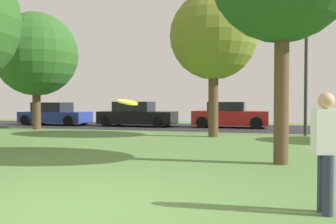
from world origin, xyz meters
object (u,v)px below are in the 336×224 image
oak_tree_left (214,36)px  parked_car_black (137,115)px  oak_tree_right (36,54)px  person_catcher (326,148)px  parked_car_blue (55,115)px  street_lamp_post (306,83)px  frisbee_disc (128,102)px  parked_car_red (230,116)px

oak_tree_left → parked_car_black: bearing=135.5°
oak_tree_left → oak_tree_right: bearing=170.2°
person_catcher → oak_tree_right: bearing=-58.3°
oak_tree_left → parked_car_blue: 12.22m
person_catcher → street_lamp_post: size_ratio=0.35×
parked_car_black → oak_tree_left: bearing=-44.5°
oak_tree_left → parked_car_black: (-5.25, 5.16, -3.48)m
parked_car_blue → oak_tree_right: bearing=-72.6°
person_catcher → street_lamp_post: 11.72m
frisbee_disc → person_catcher: bearing=15.0°
oak_tree_right → parked_car_blue: oak_tree_right is taller
parked_car_black → parked_car_red: bearing=4.1°
person_catcher → street_lamp_post: (0.76, 11.61, 1.38)m
person_catcher → parked_car_black: person_catcher is taller
street_lamp_post → oak_tree_left: bearing=-158.2°
oak_tree_left → person_catcher: size_ratio=3.76×
oak_tree_left → frisbee_disc: 11.13m
oak_tree_left → street_lamp_post: bearing=21.8°
oak_tree_right → street_lamp_post: size_ratio=1.35×
oak_tree_left → parked_car_blue: oak_tree_left is taller
frisbee_disc → street_lamp_post: 12.73m
person_catcher → street_lamp_post: bearing=-108.7°
parked_car_blue → street_lamp_post: size_ratio=0.93×
oak_tree_right → oak_tree_left: oak_tree_right is taller
oak_tree_left → person_catcher: 11.05m
oak_tree_right → parked_car_red: size_ratio=1.48×
oak_tree_right → parked_car_black: bearing=39.3°
parked_car_black → street_lamp_post: size_ratio=0.99×
oak_tree_right → frisbee_disc: bearing=-51.2°
oak_tree_left → parked_car_blue: size_ratio=1.43×
parked_car_red → parked_car_blue: bearing=-177.1°
parked_car_red → oak_tree_right: bearing=-158.0°
oak_tree_left → person_catcher: (2.96, -10.13, -3.27)m
frisbee_disc → parked_car_black: frisbee_disc is taller
parked_car_black → parked_car_blue: bearing=-178.2°
person_catcher → parked_car_blue: bearing=-63.1°
oak_tree_left → parked_car_red: bearing=89.0°
parked_car_blue → street_lamp_post: (14.31, -3.51, 1.62)m
person_catcher → parked_car_black: size_ratio=0.36×
parked_car_red → street_lamp_post: 5.67m
parked_car_red → person_catcher: bearing=-79.6°
oak_tree_right → parked_car_red: (9.63, 3.89, -3.25)m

